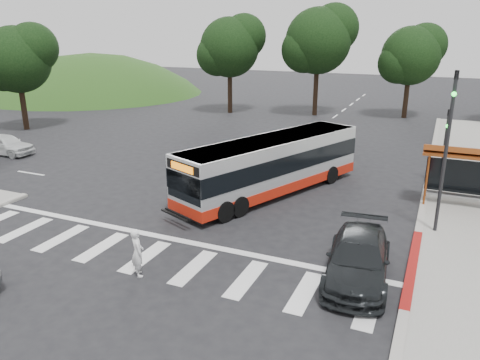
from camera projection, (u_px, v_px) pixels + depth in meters
The scene contains 17 objects.
ground at pixel (208, 210), 21.43m from camera, with size 140.00×140.00×0.00m, color black.
sidewalk_east at pixel (468, 188), 24.18m from camera, with size 4.00×40.00×0.12m, color gray.
curb_east at pixel (427, 183), 24.94m from camera, with size 0.30×40.00×0.15m, color #9E9991.
curb_east_red at pixel (412, 266), 16.23m from camera, with size 0.32×6.00×0.15m, color maroon.
hillside_nw at pixel (94, 93), 59.76m from camera, with size 44.00×44.00×10.00m, color #274215.
crosswalk_ladder at pixel (146, 257), 17.07m from camera, with size 18.00×2.60×0.01m, color silver.
bus_shelter at pixel (473, 159), 21.03m from camera, with size 4.20×1.60×2.86m.
traffic_signal_ne_tall at pixel (447, 140), 17.87m from camera, with size 0.18×0.37×6.50m.
traffic_signal_ne_short at pixel (446, 138), 24.39m from camera, with size 0.18×0.37×4.00m.
tree_north_a at pixel (319, 40), 42.71m from camera, with size 6.60×6.15×10.17m.
tree_north_b at pixel (412, 55), 41.79m from camera, with size 5.72×5.33×8.43m.
tree_north_c at pixel (231, 46), 44.22m from camera, with size 6.16×5.74×9.30m.
tree_west_a at pixel (18, 58), 36.79m from camera, with size 5.72×5.33×8.43m.
transit_bus at pixel (272, 166), 23.21m from camera, with size 2.37×10.92×2.82m, color #B2B5B7, non-canonical shape.
pedestrian at pixel (137, 252), 15.58m from camera, with size 0.61×0.40×1.69m, color white.
dark_sedan at pixel (358, 259), 15.43m from camera, with size 2.00×4.91×1.42m, color black.
west_car_white at pixel (5, 144), 30.69m from camera, with size 1.60×3.98×1.36m, color silver.
Camera 1 is at (9.33, -17.68, 7.97)m, focal length 35.00 mm.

